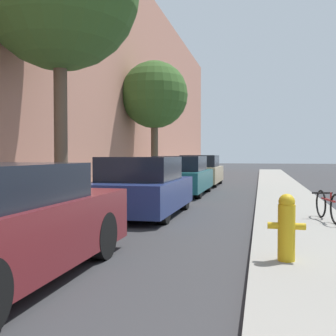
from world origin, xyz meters
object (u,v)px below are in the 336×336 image
parked_car_navy (142,188)px  parked_car_champagne (200,171)px  fire_hydrant (287,226)px  parked_car_teal (181,176)px  bicycle (328,206)px  street_tree_far (154,95)px

parked_car_navy → parked_car_champagne: bearing=90.2°
parked_car_navy → fire_hydrant: bearing=-52.8°
parked_car_teal → parked_car_champagne: 4.89m
parked_car_teal → bicycle: 7.55m
parked_car_navy → street_tree_far: 9.00m
parked_car_champagne → street_tree_far: (-1.78, -2.28, 3.51)m
parked_car_champagne → parked_car_navy: bearing=-89.8°
parked_car_navy → bicycle: bearing=-9.0°
parked_car_teal → parked_car_champagne: parked_car_champagne is taller
parked_car_champagne → bicycle: size_ratio=2.78×
parked_car_navy → parked_car_champagne: (-0.03, 10.37, 0.02)m
parked_car_teal → parked_car_champagne: bearing=89.8°
parked_car_teal → bicycle: size_ratio=2.89×
parked_car_teal → bicycle: (4.36, -6.16, -0.27)m
street_tree_far → fire_hydrant: street_tree_far is taller
parked_car_teal → fire_hydrant: parked_car_teal is taller
parked_car_champagne → fire_hydrant: (3.29, -14.65, -0.13)m
parked_car_navy → bicycle: (4.31, -0.69, -0.25)m
parked_car_navy → parked_car_champagne: size_ratio=0.95×
parked_car_champagne → street_tree_far: size_ratio=0.74×
parked_car_navy → fire_hydrant: 5.38m
fire_hydrant → parked_car_navy: bearing=127.2°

